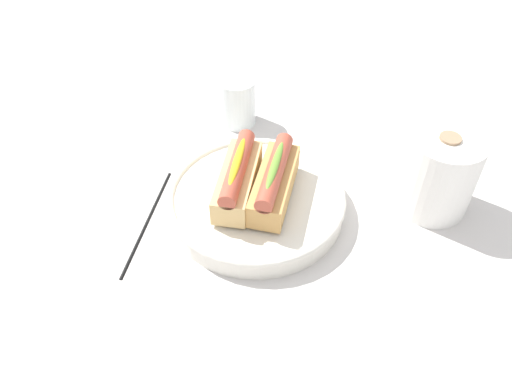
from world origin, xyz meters
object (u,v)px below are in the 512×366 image
Objects in this scene: water_glass at (237,102)px; hotdog_front at (238,177)px; chopstick_near at (147,221)px; serving_bowl at (256,200)px; hotdog_back at (274,181)px; paper_towel_roll at (439,173)px.

hotdog_front is at bearing -0.35° from water_glass.
hotdog_front is 0.16m from chopstick_near.
hotdog_back reaches higher than serving_bowl.
hotdog_front is at bearing -100.90° from hotdog_back.
hotdog_back reaches higher than water_glass.
hotdog_front is at bearing -90.59° from paper_towel_roll.
water_glass is at bearing 179.65° from hotdog_front.
serving_bowl is 0.17m from chopstick_near.
chopstick_near is at bearing -29.32° from water_glass.
water_glass is 0.38m from paper_towel_roll.
water_glass is 0.67× the size of paper_towel_roll.
water_glass is (-0.24, -0.05, -0.02)m from hotdog_back.
paper_towel_roll reaches higher than water_glass.
serving_bowl is 1.74× the size of hotdog_front.
water_glass is (-0.23, -0.03, 0.02)m from serving_bowl.
paper_towel_roll is at bearing 91.69° from hotdog_back.
paper_towel_roll is 0.45m from chopstick_near.
paper_towel_roll is 0.61× the size of chopstick_near.
serving_bowl is 1.25× the size of chopstick_near.
hotdog_front is 0.23m from water_glass.
hotdog_front reaches higher than water_glass.
serving_bowl reaches higher than chopstick_near.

